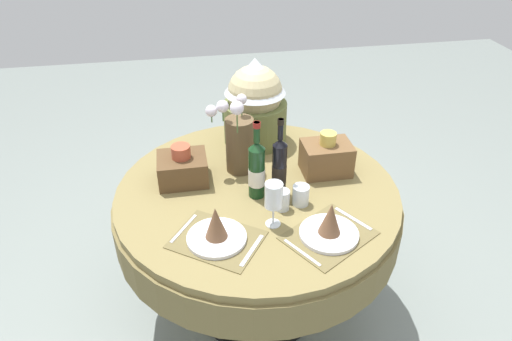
{
  "coord_description": "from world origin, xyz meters",
  "views": [
    {
      "loc": [
        -0.31,
        -1.72,
        2.03
      ],
      "look_at": [
        0.0,
        0.03,
        0.85
      ],
      "focal_mm": 32.67,
      "sensor_mm": 36.0,
      "label": 1
    }
  ],
  "objects_px": {
    "flower_vase": "(238,141)",
    "tumbler_mid": "(282,200)",
    "wine_bottle_left": "(279,167)",
    "place_setting_right": "(330,227)",
    "gift_tub_back_centre": "(255,99)",
    "dining_table": "(257,212)",
    "tumbler_near_left": "(301,195)",
    "woven_basket_side_left": "(183,168)",
    "place_setting_left": "(216,231)",
    "wine_glass_right": "(274,196)",
    "woven_basket_side_right": "(326,157)",
    "wine_bottle_centre": "(257,169)"
  },
  "relations": [
    {
      "from": "place_setting_right",
      "to": "woven_basket_side_left",
      "type": "xyz_separation_m",
      "value": [
        -0.56,
        0.5,
        0.02
      ]
    },
    {
      "from": "place_setting_left",
      "to": "gift_tub_back_centre",
      "type": "relative_size",
      "value": 0.92
    },
    {
      "from": "wine_bottle_left",
      "to": "woven_basket_side_right",
      "type": "bearing_deg",
      "value": 27.56
    },
    {
      "from": "woven_basket_side_right",
      "to": "tumbler_near_left",
      "type": "bearing_deg",
      "value": -128.89
    },
    {
      "from": "gift_tub_back_centre",
      "to": "woven_basket_side_right",
      "type": "height_order",
      "value": "gift_tub_back_centre"
    },
    {
      "from": "dining_table",
      "to": "wine_bottle_centre",
      "type": "bearing_deg",
      "value": -103.28
    },
    {
      "from": "tumbler_mid",
      "to": "woven_basket_side_left",
      "type": "relative_size",
      "value": 0.41
    },
    {
      "from": "place_setting_right",
      "to": "wine_glass_right",
      "type": "height_order",
      "value": "wine_glass_right"
    },
    {
      "from": "wine_bottle_left",
      "to": "place_setting_right",
      "type": "bearing_deg",
      "value": -66.86
    },
    {
      "from": "woven_basket_side_right",
      "to": "woven_basket_side_left",
      "type": "bearing_deg",
      "value": 176.19
    },
    {
      "from": "flower_vase",
      "to": "tumbler_mid",
      "type": "xyz_separation_m",
      "value": [
        0.14,
        -0.34,
        -0.12
      ]
    },
    {
      "from": "place_setting_right",
      "to": "tumbler_mid",
      "type": "bearing_deg",
      "value": 125.13
    },
    {
      "from": "tumbler_mid",
      "to": "woven_basket_side_left",
      "type": "xyz_separation_m",
      "value": [
        -0.41,
        0.3,
        0.02
      ]
    },
    {
      "from": "dining_table",
      "to": "wine_bottle_left",
      "type": "distance_m",
      "value": 0.3
    },
    {
      "from": "flower_vase",
      "to": "tumbler_mid",
      "type": "bearing_deg",
      "value": -67.71
    },
    {
      "from": "wine_bottle_centre",
      "to": "woven_basket_side_right",
      "type": "distance_m",
      "value": 0.39
    },
    {
      "from": "place_setting_left",
      "to": "gift_tub_back_centre",
      "type": "xyz_separation_m",
      "value": [
        0.29,
        0.77,
        0.19
      ]
    },
    {
      "from": "place_setting_left",
      "to": "gift_tub_back_centre",
      "type": "distance_m",
      "value": 0.84
    },
    {
      "from": "wine_glass_right",
      "to": "gift_tub_back_centre",
      "type": "bearing_deg",
      "value": 86.04
    },
    {
      "from": "place_setting_right",
      "to": "flower_vase",
      "type": "height_order",
      "value": "flower_vase"
    },
    {
      "from": "tumbler_mid",
      "to": "wine_bottle_left",
      "type": "bearing_deg",
      "value": 85.23
    },
    {
      "from": "place_setting_left",
      "to": "woven_basket_side_right",
      "type": "xyz_separation_m",
      "value": [
        0.57,
        0.4,
        0.04
      ]
    },
    {
      "from": "place_setting_left",
      "to": "wine_glass_right",
      "type": "relative_size",
      "value": 2.09
    },
    {
      "from": "gift_tub_back_centre",
      "to": "flower_vase",
      "type": "bearing_deg",
      "value": -115.22
    },
    {
      "from": "dining_table",
      "to": "wine_bottle_centre",
      "type": "xyz_separation_m",
      "value": [
        -0.01,
        -0.05,
        0.28
      ]
    },
    {
      "from": "flower_vase",
      "to": "tumbler_mid",
      "type": "relative_size",
      "value": 4.51
    },
    {
      "from": "dining_table",
      "to": "woven_basket_side_left",
      "type": "relative_size",
      "value": 5.86
    },
    {
      "from": "dining_table",
      "to": "gift_tub_back_centre",
      "type": "height_order",
      "value": "gift_tub_back_centre"
    },
    {
      "from": "wine_bottle_centre",
      "to": "wine_glass_right",
      "type": "relative_size",
      "value": 1.81
    },
    {
      "from": "tumbler_mid",
      "to": "gift_tub_back_centre",
      "type": "xyz_separation_m",
      "value": [
        -0.01,
        0.61,
        0.2
      ]
    },
    {
      "from": "dining_table",
      "to": "tumbler_near_left",
      "type": "height_order",
      "value": "tumbler_near_left"
    },
    {
      "from": "place_setting_right",
      "to": "wine_bottle_left",
      "type": "distance_m",
      "value": 0.36
    },
    {
      "from": "wine_glass_right",
      "to": "tumbler_mid",
      "type": "distance_m",
      "value": 0.15
    },
    {
      "from": "flower_vase",
      "to": "woven_basket_side_left",
      "type": "distance_m",
      "value": 0.29
    },
    {
      "from": "wine_bottle_left",
      "to": "wine_bottle_centre",
      "type": "xyz_separation_m",
      "value": [
        -0.1,
        0.0,
        -0.0
      ]
    },
    {
      "from": "dining_table",
      "to": "woven_basket_side_right",
      "type": "relative_size",
      "value": 5.8
    },
    {
      "from": "dining_table",
      "to": "tumbler_mid",
      "type": "xyz_separation_m",
      "value": [
        0.08,
        -0.16,
        0.18
      ]
    },
    {
      "from": "wine_bottle_left",
      "to": "place_setting_left",
      "type": "bearing_deg",
      "value": -139.37
    },
    {
      "from": "wine_bottle_centre",
      "to": "place_setting_left",
      "type": "bearing_deg",
      "value": -127.79
    },
    {
      "from": "gift_tub_back_centre",
      "to": "woven_basket_side_left",
      "type": "height_order",
      "value": "gift_tub_back_centre"
    },
    {
      "from": "place_setting_right",
      "to": "woven_basket_side_left",
      "type": "height_order",
      "value": "woven_basket_side_left"
    },
    {
      "from": "place_setting_right",
      "to": "wine_bottle_left",
      "type": "height_order",
      "value": "wine_bottle_left"
    },
    {
      "from": "gift_tub_back_centre",
      "to": "wine_glass_right",
      "type": "bearing_deg",
      "value": -93.96
    },
    {
      "from": "gift_tub_back_centre",
      "to": "tumbler_mid",
      "type": "bearing_deg",
      "value": -88.97
    },
    {
      "from": "dining_table",
      "to": "woven_basket_side_left",
      "type": "xyz_separation_m",
      "value": [
        -0.33,
        0.13,
        0.21
      ]
    },
    {
      "from": "dining_table",
      "to": "wine_glass_right",
      "type": "height_order",
      "value": "wine_glass_right"
    },
    {
      "from": "wine_bottle_centre",
      "to": "wine_glass_right",
      "type": "height_order",
      "value": "wine_bottle_centre"
    },
    {
      "from": "place_setting_left",
      "to": "tumbler_mid",
      "type": "xyz_separation_m",
      "value": [
        0.3,
        0.15,
        -0.0
      ]
    },
    {
      "from": "wine_glass_right",
      "to": "woven_basket_side_right",
      "type": "height_order",
      "value": "woven_basket_side_right"
    },
    {
      "from": "tumbler_mid",
      "to": "gift_tub_back_centre",
      "type": "relative_size",
      "value": 0.2
    }
  ]
}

